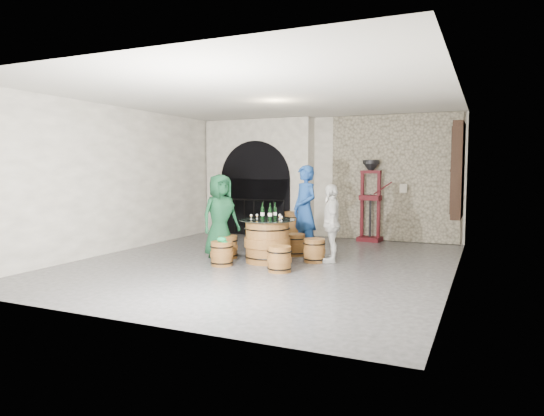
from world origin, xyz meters
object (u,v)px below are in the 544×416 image
at_px(person_green, 220,216).
at_px(person_white, 331,223).
at_px(barrel_table, 267,241).
at_px(person_blue, 305,210).
at_px(wine_bottle_left, 262,212).
at_px(corking_press, 371,194).
at_px(wine_bottle_center, 270,213).
at_px(barrel_stool_near_right, 280,259).
at_px(barrel_stool_right, 314,251).
at_px(barrel_stool_left, 227,247).
at_px(barrel_stool_far, 295,245).
at_px(side_barrel, 294,225).
at_px(wine_bottle_right, 275,212).
at_px(barrel_stool_near_left, 222,254).

relative_size(person_green, person_white, 1.12).
relative_size(barrel_table, person_blue, 0.58).
xyz_separation_m(wine_bottle_left, corking_press, (1.35, 3.55, 0.22)).
bearing_deg(wine_bottle_center, person_white, 26.04).
distance_m(barrel_table, person_white, 1.31).
distance_m(wine_bottle_left, corking_press, 3.80).
bearing_deg(barrel_stool_near_right, barrel_stool_right, 76.46).
relative_size(barrel_stool_left, person_green, 0.27).
height_order(person_green, person_white, person_green).
height_order(barrel_stool_far, person_green, person_green).
relative_size(barrel_table, person_white, 0.71).
bearing_deg(wine_bottle_left, side_barrel, 100.48).
relative_size(barrel_stool_left, side_barrel, 0.65).
relative_size(barrel_stool_left, barrel_stool_near_right, 1.00).
height_order(barrel_stool_left, corking_press, corking_press).
distance_m(wine_bottle_right, corking_press, 3.59).
bearing_deg(barrel_table, wine_bottle_center, -3.39).
distance_m(barrel_stool_left, barrel_stool_far, 1.44).
bearing_deg(barrel_stool_right, person_white, 24.64).
distance_m(barrel_stool_near_right, person_white, 1.48).
height_order(person_blue, wine_bottle_right, person_blue).
height_order(barrel_stool_near_right, person_white, person_white).
xyz_separation_m(barrel_stool_right, wine_bottle_center, (-0.78, -0.39, 0.75)).
distance_m(barrel_stool_right, corking_press, 3.36).
height_order(wine_bottle_center, corking_press, corking_press).
xyz_separation_m(barrel_stool_left, side_barrel, (0.22, 3.18, 0.12)).
xyz_separation_m(barrel_stool_far, barrel_stool_near_left, (-0.88, -1.57, 0.00)).
distance_m(barrel_stool_near_right, person_green, 1.95).
bearing_deg(barrel_stool_far, corking_press, 69.85).
bearing_deg(barrel_stool_near_right, wine_bottle_center, 125.26).
distance_m(barrel_stool_far, person_blue, 0.81).
relative_size(wine_bottle_left, wine_bottle_center, 1.00).
relative_size(barrel_table, corking_press, 0.54).
relative_size(person_green, wine_bottle_right, 5.30).
bearing_deg(barrel_table, wine_bottle_right, 65.88).
height_order(barrel_stool_right, barrel_stool_near_left, same).
bearing_deg(barrel_stool_near_left, side_barrel, 90.98).
bearing_deg(barrel_stool_near_right, person_white, 65.62).
distance_m(barrel_stool_right, barrel_stool_near_right, 1.15).
bearing_deg(barrel_stool_left, person_blue, 43.21).
height_order(barrel_stool_left, person_green, person_green).
height_order(barrel_stool_right, side_barrel, side_barrel).
relative_size(person_blue, person_white, 1.24).
distance_m(barrel_stool_near_left, person_white, 2.22).
distance_m(person_blue, corking_press, 2.53).
relative_size(barrel_stool_near_left, wine_bottle_left, 1.42).
relative_size(barrel_stool_near_left, wine_bottle_right, 1.42).
bearing_deg(wine_bottle_right, wine_bottle_center, -96.27).
relative_size(person_green, wine_bottle_left, 5.30).
distance_m(barrel_table, wine_bottle_center, 0.56).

